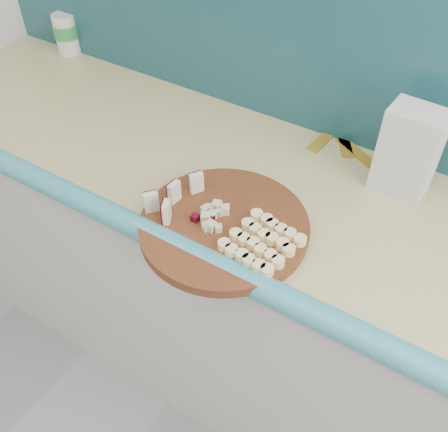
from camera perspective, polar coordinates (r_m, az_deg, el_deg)
kitchen_counter at (r=1.64m, az=1.30°, el=-7.35°), size 2.20×0.63×0.91m
backsplash at (r=1.40m, az=8.32°, el=19.41°), size 2.20×0.02×0.50m
cutting_board at (r=1.15m, az=0.00°, el=-1.15°), size 0.44×0.44×0.02m
apple_wedges at (r=1.17m, az=-5.97°, el=2.22°), size 0.07×0.15×0.05m
apple_chunks at (r=1.14m, az=-0.97°, el=0.21°), size 0.06×0.06×0.02m
banana_slices at (r=1.09m, az=4.35°, el=-2.98°), size 0.16×0.16×0.02m
flour_bag at (r=1.27m, az=20.34°, el=6.89°), size 0.14×0.10×0.23m
canister at (r=1.93m, az=-17.57°, el=19.32°), size 0.08×0.08×0.14m
banana_peel at (r=1.44m, az=13.25°, el=8.03°), size 0.19×0.16×0.01m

